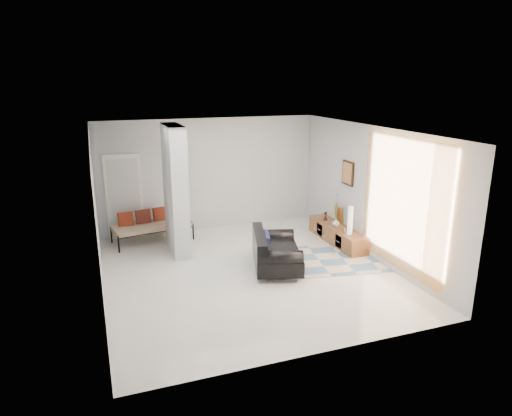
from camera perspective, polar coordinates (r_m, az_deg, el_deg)
name	(u,v)px	position (r m, az deg, el deg)	size (l,w,h in m)	color
floor	(248,272)	(9.21, -0.99, -7.96)	(6.00, 6.00, 0.00)	beige
ceiling	(247,131)	(8.47, -1.08, 9.62)	(6.00, 6.00, 0.00)	white
wall_back	(209,174)	(11.54, -5.86, 4.19)	(6.00, 6.00, 0.00)	silver
wall_front	(321,261)	(6.13, 8.12, -6.59)	(6.00, 6.00, 0.00)	silver
wall_left	(97,219)	(8.31, -19.29, -1.28)	(6.00, 6.00, 0.00)	silver
wall_right	(371,193)	(9.94, 14.15, 1.88)	(6.00, 6.00, 0.00)	silver
partition_column	(176,190)	(9.99, -10.02, 2.19)	(0.35, 1.20, 2.80)	silver
hallway_door	(124,197)	(11.28, -16.15, 1.39)	(0.85, 0.06, 2.04)	white
curtain	(402,204)	(8.98, 17.78, 0.45)	(2.55, 2.55, 0.00)	gold
wall_art	(348,173)	(10.61, 11.42, 4.30)	(0.04, 0.45, 0.55)	black
media_console	(337,234)	(10.89, 10.10, -3.22)	(0.45, 2.04, 0.80)	brown
loveseat	(274,252)	(9.24, 2.22, -5.50)	(1.27, 1.70, 0.76)	silver
daybed	(151,224)	(11.02, -13.03, -2.01)	(1.89, 1.04, 0.77)	black
area_rug	(319,260)	(9.84, 7.82, -6.47)	(2.57, 1.72, 0.01)	beige
cylinder_lamp	(350,220)	(10.26, 11.69, -1.52)	(0.11, 0.11, 0.62)	silver
bronze_figurine	(326,216)	(11.19, 8.68, -1.01)	(0.11, 0.11, 0.21)	#331E16
vase	(336,223)	(10.77, 9.95, -1.80)	(0.18, 0.18, 0.19)	silver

